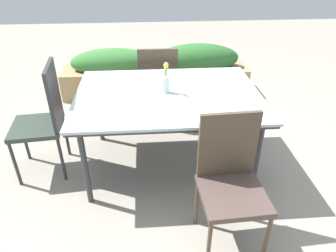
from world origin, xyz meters
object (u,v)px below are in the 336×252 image
chair_near_right (230,177)px  planter_box (157,71)px  chair_end_left (45,116)px  chair_far_side (158,78)px  dining_table (168,99)px  flower_vase (165,81)px

chair_near_right → planter_box: bearing=-84.3°
chair_end_left → chair_far_side: (1.02, 0.86, -0.04)m
dining_table → chair_end_left: bearing=179.5°
planter_box → flower_vase: bearing=-89.5°
dining_table → chair_far_side: size_ratio=1.74×
chair_end_left → planter_box: chair_end_left is taller
chair_far_side → chair_near_right: chair_near_right is taller
chair_far_side → planter_box: size_ratio=0.36×
chair_far_side → chair_near_right: 1.77m
chair_far_side → planter_box: (0.02, 0.75, -0.21)m
flower_vase → chair_far_side: bearing=92.0°
dining_table → flower_vase: flower_vase is taller
dining_table → chair_near_right: bearing=-67.9°
flower_vase → planter_box: bearing=90.5°
chair_end_left → planter_box: 1.93m
chair_end_left → planter_box: (1.04, 1.61, -0.25)m
chair_end_left → planter_box: size_ratio=0.41×
chair_near_right → planter_box: (-0.38, 2.48, -0.21)m
dining_table → chair_far_side: chair_far_side is taller
chair_end_left → chair_far_side: bearing=-55.8°
chair_far_side → flower_vase: size_ratio=3.32×
dining_table → chair_end_left: 1.08m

